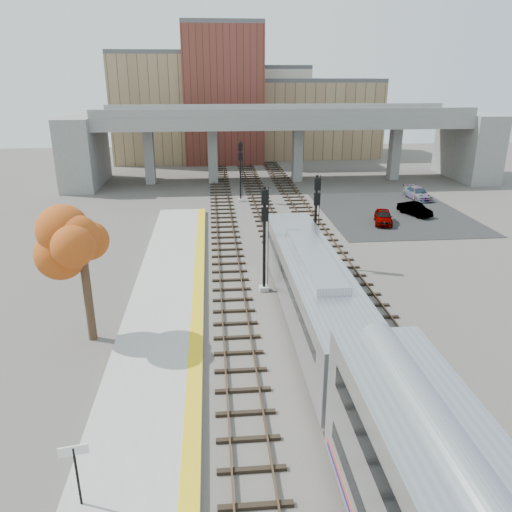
{
  "coord_description": "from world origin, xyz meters",
  "views": [
    {
      "loc": [
        -4.33,
        -19.67,
        13.28
      ],
      "look_at": [
        -1.64,
        9.69,
        2.5
      ],
      "focal_mm": 35.0,
      "sensor_mm": 36.0,
      "label": 1
    }
  ],
  "objects_px": {
    "locomotive": "(312,288)",
    "tree": "(82,248)",
    "signal_mast_near": "(264,242)",
    "signal_mast_far": "(240,173)",
    "car_a": "(383,217)",
    "signal_mast_mid": "(315,223)",
    "car_c": "(418,193)",
    "car_b": "(415,209)"
  },
  "relations": [
    {
      "from": "locomotive",
      "to": "tree",
      "type": "height_order",
      "value": "tree"
    },
    {
      "from": "tree",
      "to": "signal_mast_near",
      "type": "bearing_deg",
      "value": 28.8
    },
    {
      "from": "locomotive",
      "to": "tree",
      "type": "relative_size",
      "value": 2.75
    },
    {
      "from": "signal_mast_near",
      "to": "tree",
      "type": "bearing_deg",
      "value": -151.2
    },
    {
      "from": "signal_mast_far",
      "to": "car_a",
      "type": "distance_m",
      "value": 16.39
    },
    {
      "from": "signal_mast_mid",
      "to": "tree",
      "type": "xyz_separation_m",
      "value": [
        -13.84,
        -9.44,
        1.87
      ]
    },
    {
      "from": "locomotive",
      "to": "car_a",
      "type": "distance_m",
      "value": 22.09
    },
    {
      "from": "signal_mast_mid",
      "to": "signal_mast_far",
      "type": "height_order",
      "value": "signal_mast_mid"
    },
    {
      "from": "signal_mast_mid",
      "to": "tree",
      "type": "height_order",
      "value": "tree"
    },
    {
      "from": "car_c",
      "to": "signal_mast_near",
      "type": "bearing_deg",
      "value": -135.37
    },
    {
      "from": "signal_mast_near",
      "to": "signal_mast_far",
      "type": "relative_size",
      "value": 1.05
    },
    {
      "from": "car_b",
      "to": "tree",
      "type": "bearing_deg",
      "value": -162.05
    },
    {
      "from": "locomotive",
      "to": "signal_mast_near",
      "type": "distance_m",
      "value": 5.47
    },
    {
      "from": "signal_mast_mid",
      "to": "car_b",
      "type": "distance_m",
      "value": 18.3
    },
    {
      "from": "signal_mast_near",
      "to": "signal_mast_mid",
      "type": "height_order",
      "value": "signal_mast_near"
    },
    {
      "from": "signal_mast_far",
      "to": "car_a",
      "type": "xyz_separation_m",
      "value": [
        12.78,
        -9.96,
        -2.46
      ]
    },
    {
      "from": "signal_mast_far",
      "to": "locomotive",
      "type": "bearing_deg",
      "value": -85.89
    },
    {
      "from": "car_a",
      "to": "car_b",
      "type": "distance_m",
      "value": 4.85
    },
    {
      "from": "signal_mast_far",
      "to": "car_b",
      "type": "xyz_separation_m",
      "value": [
        16.88,
        -7.37,
        -2.5
      ]
    },
    {
      "from": "locomotive",
      "to": "car_b",
      "type": "relative_size",
      "value": 5.02
    },
    {
      "from": "car_b",
      "to": "car_c",
      "type": "bearing_deg",
      "value": 43.82
    },
    {
      "from": "signal_mast_far",
      "to": "car_b",
      "type": "height_order",
      "value": "signal_mast_far"
    },
    {
      "from": "signal_mast_mid",
      "to": "signal_mast_far",
      "type": "relative_size",
      "value": 1.02
    },
    {
      "from": "signal_mast_far",
      "to": "tree",
      "type": "xyz_separation_m",
      "value": [
        -9.74,
        -29.66,
        1.98
      ]
    },
    {
      "from": "car_a",
      "to": "car_c",
      "type": "height_order",
      "value": "car_a"
    },
    {
      "from": "car_a",
      "to": "car_c",
      "type": "relative_size",
      "value": 0.87
    },
    {
      "from": "locomotive",
      "to": "signal_mast_far",
      "type": "xyz_separation_m",
      "value": [
        -2.1,
        29.23,
        0.89
      ]
    },
    {
      "from": "signal_mast_mid",
      "to": "car_b",
      "type": "bearing_deg",
      "value": 45.15
    },
    {
      "from": "signal_mast_far",
      "to": "car_c",
      "type": "height_order",
      "value": "signal_mast_far"
    },
    {
      "from": "car_c",
      "to": "tree",
      "type": "bearing_deg",
      "value": -140.91
    },
    {
      "from": "locomotive",
      "to": "signal_mast_mid",
      "type": "bearing_deg",
      "value": 77.49
    },
    {
      "from": "locomotive",
      "to": "signal_mast_mid",
      "type": "height_order",
      "value": "signal_mast_mid"
    },
    {
      "from": "signal_mast_far",
      "to": "car_a",
      "type": "bearing_deg",
      "value": -37.94
    },
    {
      "from": "signal_mast_far",
      "to": "car_c",
      "type": "bearing_deg",
      "value": -2.03
    },
    {
      "from": "signal_mast_far",
      "to": "car_c",
      "type": "relative_size",
      "value": 1.47
    },
    {
      "from": "car_a",
      "to": "signal_mast_far",
      "type": "bearing_deg",
      "value": 157.2
    },
    {
      "from": "tree",
      "to": "car_a",
      "type": "bearing_deg",
      "value": 41.18
    },
    {
      "from": "tree",
      "to": "car_b",
      "type": "height_order",
      "value": "tree"
    },
    {
      "from": "signal_mast_mid",
      "to": "car_c",
      "type": "height_order",
      "value": "signal_mast_mid"
    },
    {
      "from": "signal_mast_mid",
      "to": "car_b",
      "type": "relative_size",
      "value": 1.77
    },
    {
      "from": "locomotive",
      "to": "signal_mast_far",
      "type": "distance_m",
      "value": 29.32
    },
    {
      "from": "locomotive",
      "to": "signal_mast_mid",
      "type": "relative_size",
      "value": 2.83
    }
  ]
}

